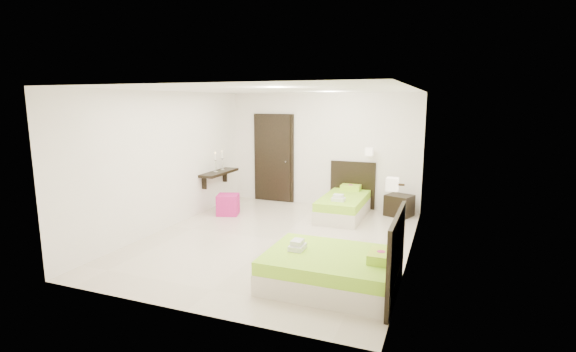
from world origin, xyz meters
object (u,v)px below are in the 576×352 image
(bed_single, at_px, (345,204))
(ottoman, at_px, (228,205))
(nightstand, at_px, (399,205))
(bed_double, at_px, (336,269))

(bed_single, bearing_deg, ottoman, -161.13)
(bed_single, height_order, nightstand, bed_single)
(bed_single, distance_m, bed_double, 3.53)
(nightstand, bearing_deg, ottoman, -139.67)
(bed_double, bearing_deg, ottoman, 139.41)
(bed_double, height_order, ottoman, bed_double)
(bed_double, bearing_deg, bed_single, 101.74)
(bed_single, height_order, ottoman, bed_single)
(ottoman, bearing_deg, nightstand, 19.58)
(bed_double, distance_m, ottoman, 4.06)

